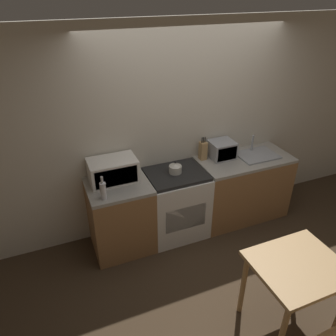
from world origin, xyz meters
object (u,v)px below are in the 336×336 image
Objects in this scene: stove_range at (176,203)px; kettle at (175,168)px; toaster_oven at (222,150)px; bottle at (103,190)px; dining_table at (297,274)px; microwave at (113,170)px.

kettle is (-0.01, 0.01, 0.52)m from stove_range.
kettle is at bearing 125.12° from stove_range.
bottle is at bearing -167.86° from toaster_oven.
bottle is 0.87× the size of toaster_oven.
dining_table is (1.37, -1.44, -0.35)m from bottle.
dining_table is (1.18, -1.77, -0.37)m from microwave.
stove_range is 2.87× the size of toaster_oven.
stove_range is 0.92m from toaster_oven.
kettle reaches higher than dining_table.
stove_range is 0.52m from kettle.
bottle is (-0.19, -0.32, -0.03)m from microwave.
bottle is at bearing -167.44° from stove_range.
microwave is (-0.74, 0.12, 0.59)m from stove_range.
bottle is at bearing 133.50° from dining_table.
stove_range is 0.95m from microwave.
dining_table is at bearing -74.82° from kettle.
toaster_oven is (0.72, 0.13, 0.05)m from kettle.
kettle reaches higher than stove_range.
kettle is 0.74m from microwave.
microwave reaches higher than stove_range.
bottle reaches higher than microwave.
bottle is at bearing -166.62° from kettle.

